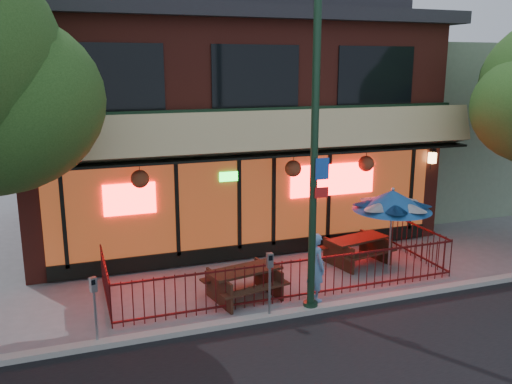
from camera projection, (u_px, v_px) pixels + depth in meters
ground at (303, 303)px, 12.32m from camera, size 80.00×80.00×0.00m
curb at (312, 310)px, 11.85m from camera, size 80.00×0.25×0.12m
restaurant_building at (216, 101)px, 17.90m from camera, size 12.96×9.49×8.05m
neighbor_building at (430, 124)px, 21.64m from camera, size 6.00×7.00×6.00m
patio_fence at (294, 269)px, 12.63m from camera, size 8.44×2.62×1.00m
street_light at (314, 170)px, 11.23m from camera, size 0.43×0.32×7.00m
picnic_table_left at (244, 279)px, 12.47m from camera, size 1.91×1.60×0.72m
picnic_table_right at (357, 246)px, 14.71m from camera, size 1.93×1.62×0.73m
patio_umbrella at (392, 200)px, 13.70m from camera, size 2.00×1.99×2.28m
pedestrian at (316, 267)px, 12.34m from camera, size 0.42×0.61×1.59m
parking_meter_near at (270, 275)px, 11.32m from camera, size 0.13×0.11×1.48m
parking_meter_far at (94, 300)px, 10.25m from camera, size 0.15×0.14×1.40m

